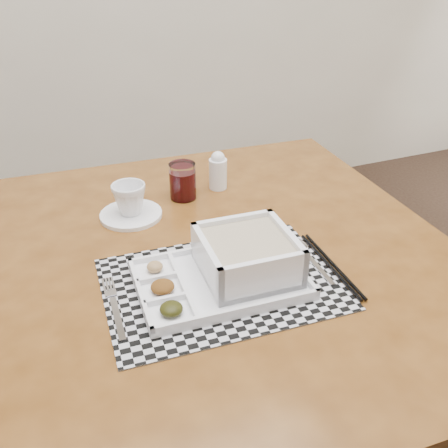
% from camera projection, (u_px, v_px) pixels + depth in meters
% --- Properties ---
extents(dining_table, '(1.15, 1.15, 0.82)m').
position_uv_depth(dining_table, '(205.00, 285.00, 1.11)').
color(dining_table, '#4F2B0E').
rests_on(dining_table, ground).
extents(placemat, '(0.47, 0.35, 0.00)m').
position_uv_depth(placemat, '(221.00, 284.00, 0.98)').
color(placemat, '#B5B4BD').
rests_on(placemat, dining_table).
extents(serving_tray, '(0.33, 0.24, 0.09)m').
position_uv_depth(serving_tray, '(238.00, 264.00, 0.97)').
color(serving_tray, white).
rests_on(serving_tray, placemat).
extents(fork, '(0.03, 0.19, 0.00)m').
position_uv_depth(fork, '(114.00, 305.00, 0.92)').
color(fork, silver).
rests_on(fork, placemat).
extents(spoon, '(0.04, 0.18, 0.01)m').
position_uv_depth(spoon, '(302.00, 248.00, 1.08)').
color(spoon, silver).
rests_on(spoon, placemat).
extents(chopsticks, '(0.03, 0.24, 0.01)m').
position_uv_depth(chopsticks, '(332.00, 265.00, 1.02)').
color(chopsticks, black).
rests_on(chopsticks, placemat).
extents(saucer, '(0.15, 0.15, 0.01)m').
position_uv_depth(saucer, '(131.00, 215.00, 1.21)').
color(saucer, white).
rests_on(saucer, dining_table).
extents(cup, '(0.10, 0.10, 0.08)m').
position_uv_depth(cup, '(129.00, 199.00, 1.19)').
color(cup, white).
rests_on(cup, saucer).
extents(juice_glass, '(0.07, 0.07, 0.09)m').
position_uv_depth(juice_glass, '(183.00, 182.00, 1.28)').
color(juice_glass, white).
rests_on(juice_glass, dining_table).
extents(creamer_bottle, '(0.05, 0.05, 0.10)m').
position_uv_depth(creamer_bottle, '(218.00, 171.00, 1.32)').
color(creamer_bottle, white).
rests_on(creamer_bottle, dining_table).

